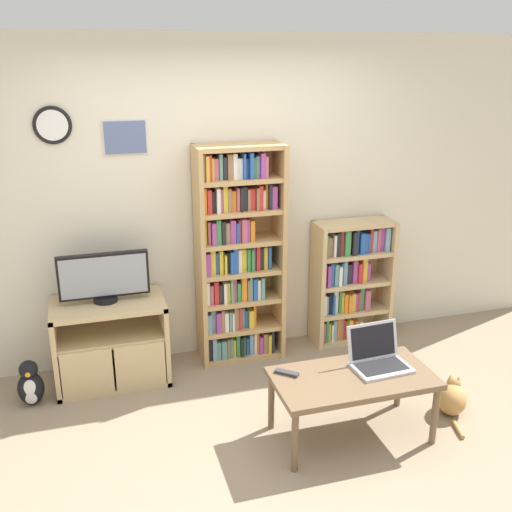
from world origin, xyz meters
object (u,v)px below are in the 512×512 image
bookshelf_short (348,280)px  bookshelf_tall (236,256)px  coffee_table (353,382)px  remote_near_laptop (287,373)px  laptop (378,357)px  television (104,277)px  tv_stand (111,342)px  cat (452,398)px  penguin_figurine (30,385)px

bookshelf_short → bookshelf_tall: bearing=-179.1°
coffee_table → remote_near_laptop: 0.44m
laptop → television: bearing=142.7°
tv_stand → cat: size_ratio=1.82×
remote_near_laptop → laptop: bearing=-55.0°
television → laptop: size_ratio=1.72×
coffee_table → laptop: 0.25m
television → bookshelf_short: size_ratio=0.61×
tv_stand → coffee_table: size_ratio=0.80×
remote_near_laptop → penguin_figurine: remote_near_laptop is taller
penguin_figurine → laptop: bearing=-22.1°
tv_stand → penguin_figurine: (-0.60, -0.17, -0.17)m
television → penguin_figurine: television is taller
bookshelf_tall → laptop: 1.45m
television → cat: (2.30, -1.18, -0.74)m
bookshelf_short → coffee_table: size_ratio=1.04×
bookshelf_tall → bookshelf_short: bookshelf_tall is taller
bookshelf_tall → bookshelf_short: 1.06m
tv_stand → penguin_figurine: size_ratio=2.42×
bookshelf_tall → laptop: bearing=-62.2°
bookshelf_short → coffee_table: bearing=-113.1°
bookshelf_tall → cat: bookshelf_tall is taller
tv_stand → remote_near_laptop: bearing=-44.1°
bookshelf_tall → remote_near_laptop: bearing=-88.5°
coffee_table → cat: bearing=3.1°
remote_near_laptop → penguin_figurine: size_ratio=0.43×
coffee_table → penguin_figurine: size_ratio=3.01×
bookshelf_short → penguin_figurine: size_ratio=3.12×
tv_stand → coffee_table: bearing=-38.6°
tv_stand → laptop: bearing=-33.1°
remote_near_laptop → tv_stand: bearing=86.8°
bookshelf_tall → remote_near_laptop: (0.03, -1.17, -0.42)m
television → remote_near_laptop: television is taller
bookshelf_tall → television: bearing=-174.9°
tv_stand → television: bearing=103.1°
remote_near_laptop → television: bearing=85.9°
cat → coffee_table: bearing=-140.4°
cat → penguin_figurine: bearing=-161.9°
cat → television: bearing=-170.5°
tv_stand → penguin_figurine: bearing=-163.8°
coffee_table → laptop: laptop is taller
television → coffee_table: television is taller
tv_stand → bookshelf_tall: (1.04, 0.13, 0.55)m
coffee_table → remote_near_laptop: remote_near_laptop is taller
laptop → penguin_figurine: 2.50m
tv_stand → cat: bearing=-26.4°
bookshelf_tall → coffee_table: (0.44, -1.31, -0.48)m
coffee_table → remote_near_laptop: bearing=161.0°
remote_near_laptop → bookshelf_tall: bearing=42.5°
remote_near_laptop → coffee_table: bearing=-68.1°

